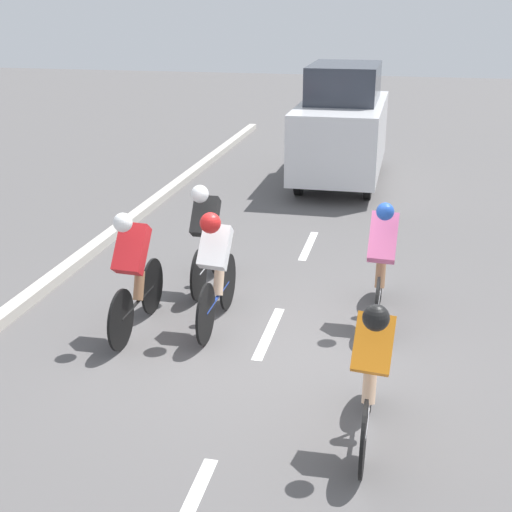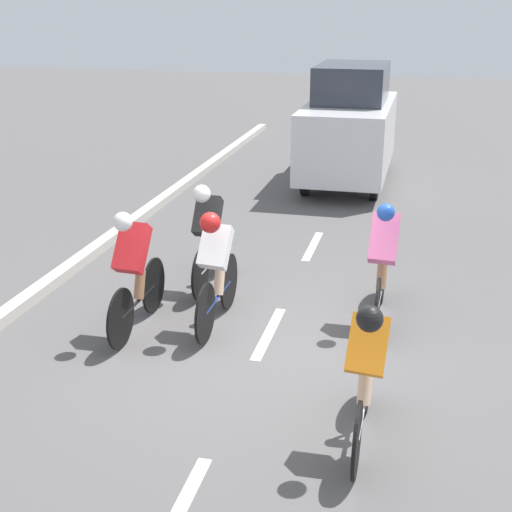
# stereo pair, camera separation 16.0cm
# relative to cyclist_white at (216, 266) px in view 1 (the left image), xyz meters

# --- Properties ---
(ground_plane) EXTENTS (60.00, 60.00, 0.00)m
(ground_plane) POSITION_rel_cyclist_white_xyz_m (-0.64, 0.22, -0.79)
(ground_plane) COLOR #565454
(lane_stripe_mid) EXTENTS (0.12, 1.40, 0.01)m
(lane_stripe_mid) POSITION_rel_cyclist_white_xyz_m (-0.64, 0.02, -0.78)
(lane_stripe_mid) COLOR white
(lane_stripe_mid) RESTS_ON ground
(lane_stripe_far) EXTENTS (0.12, 1.40, 0.01)m
(lane_stripe_far) POSITION_rel_cyclist_white_xyz_m (-0.64, -3.18, -0.78)
(lane_stripe_far) COLOR white
(lane_stripe_far) RESTS_ON ground
(curb) EXTENTS (0.20, 27.01, 0.14)m
(curb) POSITION_rel_cyclist_white_xyz_m (2.56, 0.02, -0.72)
(curb) COLOR #B7B2A8
(curb) RESTS_ON ground
(cyclist_white) EXTENTS (0.35, 1.71, 1.49)m
(cyclist_white) POSITION_rel_cyclist_white_xyz_m (0.00, 0.00, 0.00)
(cyclist_white) COLOR black
(cyclist_white) RESTS_ON ground
(cyclist_orange) EXTENTS (0.35, 1.66, 1.44)m
(cyclist_orange) POSITION_rel_cyclist_white_xyz_m (-1.92, 1.99, -0.03)
(cyclist_orange) COLOR black
(cyclist_orange) RESTS_ON ground
(cyclist_pink) EXTENTS (0.34, 1.72, 1.54)m
(cyclist_pink) POSITION_rel_cyclist_white_xyz_m (-1.87, -0.66, 0.01)
(cyclist_pink) COLOR black
(cyclist_pink) RESTS_ON ground
(cyclist_black) EXTENTS (0.32, 1.63, 1.49)m
(cyclist_black) POSITION_rel_cyclist_white_xyz_m (0.45, -1.16, -0.00)
(cyclist_black) COLOR black
(cyclist_black) RESTS_ON ground
(cyclist_red) EXTENTS (0.34, 1.70, 1.53)m
(cyclist_red) POSITION_rel_cyclist_white_xyz_m (0.88, 0.32, 0.01)
(cyclist_red) COLOR black
(cyclist_red) RESTS_ON ground
(support_car) EXTENTS (1.70, 4.06, 2.43)m
(support_car) POSITION_rel_cyclist_white_xyz_m (-0.67, -7.53, 0.41)
(support_car) COLOR black
(support_car) RESTS_ON ground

